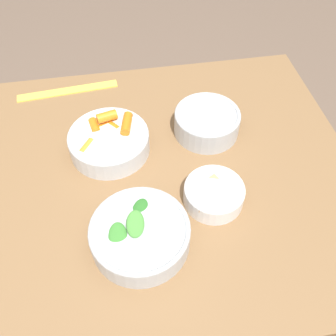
{
  "coord_description": "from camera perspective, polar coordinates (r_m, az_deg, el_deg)",
  "views": [
    {
      "loc": [
        0.02,
        -0.51,
        1.39
      ],
      "look_at": [
        0.1,
        -0.01,
        0.77
      ],
      "focal_mm": 40.0,
      "sensor_mm": 36.0,
      "label": 1
    }
  ],
  "objects": [
    {
      "name": "ground_plane",
      "position": [
        1.48,
        -4.17,
        -19.39
      ],
      "size": [
        10.0,
        10.0,
        0.0
      ],
      "primitive_type": "plane",
      "color": "brown"
    },
    {
      "name": "dining_table",
      "position": [
        0.93,
        -6.31,
        -6.37
      ],
      "size": [
        1.05,
        0.77,
        0.74
      ],
      "color": "olive",
      "rests_on": "ground_plane"
    },
    {
      "name": "bowl_carrots",
      "position": [
        0.86,
        -8.96,
        4.17
      ],
      "size": [
        0.18,
        0.18,
        0.07
      ],
      "color": "silver",
      "rests_on": "dining_table"
    },
    {
      "name": "bowl_greens",
      "position": [
        0.71,
        -4.23,
        -9.95
      ],
      "size": [
        0.2,
        0.19,
        0.08
      ],
      "color": "silver",
      "rests_on": "dining_table"
    },
    {
      "name": "bowl_beans_hotdog",
      "position": [
        0.9,
        5.92,
        6.89
      ],
      "size": [
        0.15,
        0.15,
        0.06
      ],
      "color": "silver",
      "rests_on": "dining_table"
    },
    {
      "name": "bowl_cookies",
      "position": [
        0.77,
        6.99,
        -3.88
      ],
      "size": [
        0.12,
        0.12,
        0.04
      ],
      "color": "white",
      "rests_on": "dining_table"
    },
    {
      "name": "ruler",
      "position": [
        1.06,
        -15.0,
        11.28
      ],
      "size": [
        0.27,
        0.05,
        0.0
      ],
      "color": "#EADB4C",
      "rests_on": "dining_table"
    }
  ]
}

